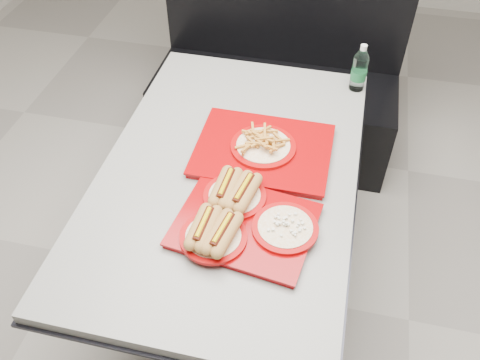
% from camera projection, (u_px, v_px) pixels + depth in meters
% --- Properties ---
extents(ground, '(6.00, 6.00, 0.00)m').
position_uv_depth(ground, '(231.00, 285.00, 2.35)').
color(ground, gray).
rests_on(ground, ground).
extents(diner_table, '(0.92, 1.42, 0.75)m').
position_uv_depth(diner_table, '(230.00, 200.00, 1.93)').
color(diner_table, black).
rests_on(diner_table, ground).
extents(booth_bench, '(1.30, 0.57, 1.35)m').
position_uv_depth(booth_bench, '(277.00, 80.00, 2.81)').
color(booth_bench, black).
rests_on(booth_bench, ground).
extents(tray_near, '(0.47, 0.40, 0.09)m').
position_uv_depth(tray_near, '(240.00, 219.00, 1.60)').
color(tray_near, '#8E0306').
rests_on(tray_near, diner_table).
extents(tray_far, '(0.49, 0.38, 0.10)m').
position_uv_depth(tray_far, '(263.00, 148.00, 1.85)').
color(tray_far, '#8E0306').
rests_on(tray_far, diner_table).
extents(water_bottle, '(0.07, 0.07, 0.21)m').
position_uv_depth(water_bottle, '(359.00, 70.00, 2.09)').
color(water_bottle, silver).
rests_on(water_bottle, diner_table).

